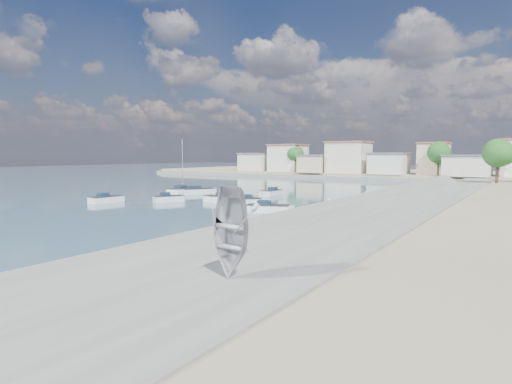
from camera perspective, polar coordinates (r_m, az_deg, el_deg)
ground at (r=77.42m, az=12.69°, el=0.26°), size 400.00×400.00×0.00m
seawall_walkway at (r=46.38m, az=22.41°, el=-1.98°), size 5.00×90.00×1.80m
breakwater at (r=49.64m, az=9.05°, el=-2.07°), size 2.00×31.02×0.35m
far_shore_land at (r=127.31m, az=20.97°, el=2.18°), size 160.00×40.00×1.40m
far_shore_quay at (r=106.92m, az=18.55°, el=1.61°), size 160.00×2.50×0.80m
far_town at (r=110.42m, az=24.80°, el=3.87°), size 113.01×12.80×8.35m
shore_trees at (r=102.12m, az=22.77°, el=4.61°), size 74.56×38.32×7.92m
motorboat_a at (r=59.18m, az=-19.13°, el=-0.95°), size 2.18×4.98×1.48m
motorboat_b at (r=57.70m, az=-11.42°, el=-0.92°), size 3.13×4.11×1.48m
motorboat_c at (r=56.45m, az=-5.08°, el=-0.97°), size 4.90×1.86×1.48m
motorboat_d at (r=53.09m, az=-1.89°, el=-1.33°), size 4.08×4.11×1.48m
motorboat_e at (r=69.27m, az=-7.48°, el=0.11°), size 4.10×5.66×1.48m
motorboat_f at (r=65.37m, az=-4.10°, el=-0.15°), size 3.40×3.55×1.48m
motorboat_g at (r=65.30m, az=1.97°, el=-0.14°), size 2.05×5.21×1.48m
motorboat_h at (r=46.33m, az=1.94°, el=-2.26°), size 5.13×3.38×1.48m
sailboat at (r=71.35m, az=-9.59°, el=0.25°), size 3.52×7.32×9.00m
mooring_buoys at (r=53.67m, az=9.54°, el=-1.68°), size 8.68×35.87×0.41m
overturned_dinghy at (r=15.64m, az=-3.55°, el=-10.25°), size 3.55×1.97×0.64m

